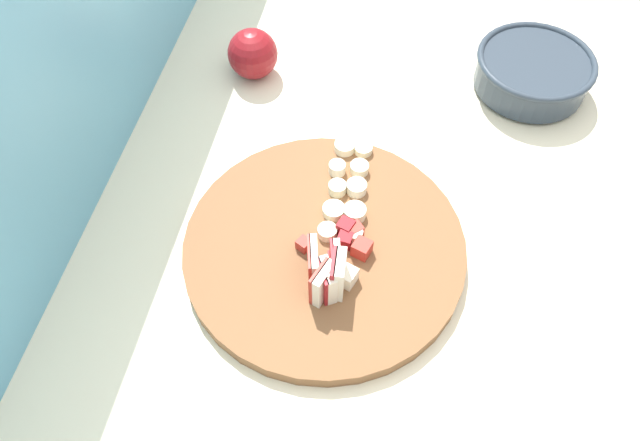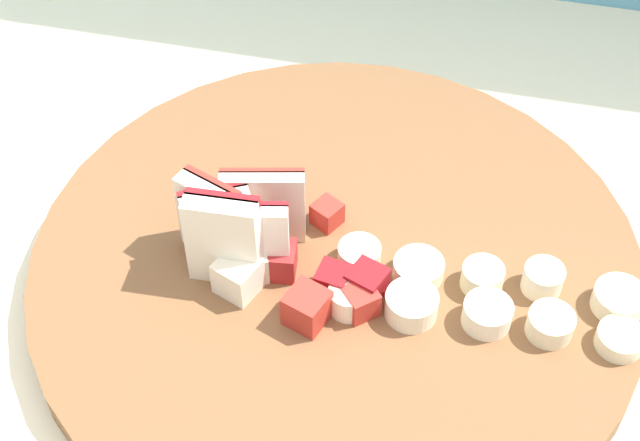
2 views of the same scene
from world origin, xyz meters
The scene contains 7 objects.
tile_backsplash centered at (0.00, 0.44, 0.67)m, with size 2.40×0.04×1.33m, color #5BA3C1.
cutting_board centered at (0.15, 0.10, 0.92)m, with size 0.35×0.35×0.02m, color brown.
apple_wedge_fan centered at (0.09, 0.09, 0.96)m, with size 0.07×0.05×0.06m.
apple_dice_pile centered at (0.13, 0.07, 0.94)m, with size 0.10×0.09×0.02m.
banana_slice_rows centered at (0.23, 0.09, 0.94)m, with size 0.17×0.06×0.02m.
ceramic_bowl centered at (0.50, -0.16, 0.95)m, with size 0.18×0.18×0.06m.
whole_apple centered at (0.46, 0.27, 0.95)m, with size 0.08×0.08×0.08m, color maroon.
Camera 1 is at (-0.25, 0.04, 1.56)m, focal length 33.58 mm.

